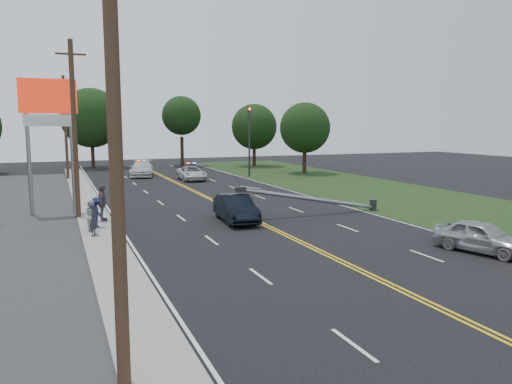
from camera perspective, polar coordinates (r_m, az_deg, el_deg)
name	(u,v)px	position (r m, az deg, el deg)	size (l,w,h in m)	color
ground	(323,253)	(21.33, 7.71, -6.93)	(120.00, 120.00, 0.00)	black
sidewalk	(96,223)	(28.46, -17.81, -3.39)	(1.80, 70.00, 0.12)	gray
grass_verge	(420,201)	(37.05, 18.28, -0.97)	(12.00, 80.00, 0.01)	black
centerline_yellow	(241,214)	(30.21, -1.71, -2.48)	(0.36, 80.00, 0.00)	gold
pylon_sign	(49,114)	(31.90, -22.61, 8.28)	(3.20, 0.35, 8.00)	gray
traffic_signal	(249,136)	(51.38, -0.77, 6.46)	(0.28, 0.41, 7.05)	#2D2D30
fallen_streetlight	(318,199)	(30.00, 7.14, -0.85)	(9.36, 0.44, 1.91)	#2D2D30
utility_pole_near	(115,140)	(9.96, -15.80, 5.70)	(1.60, 0.28, 10.00)	#382619
utility_pole_mid	(74,130)	(29.92, -20.04, 6.73)	(1.60, 0.28, 10.00)	#382619
utility_pole_far	(66,127)	(51.91, -20.94, 6.94)	(1.60, 0.28, 10.00)	#382619
tree_6	(91,118)	(64.89, -18.32, 8.04)	(7.27, 7.27, 9.76)	black
tree_7	(181,116)	(65.47, -8.52, 8.61)	(5.00, 5.00, 8.96)	black
tree_8	(254,127)	(64.09, -0.21, 7.47)	(5.78, 5.78, 7.93)	black
tree_9	(305,128)	(54.97, 5.61, 7.31)	(5.50, 5.50, 7.73)	black
crashed_sedan	(236,208)	(27.70, -2.32, -1.87)	(1.58, 4.54, 1.50)	black
waiting_sedan	(482,237)	(23.16, 24.39, -4.68)	(1.59, 3.95, 1.35)	#9FA2A7
emergency_a	(192,173)	(48.65, -7.38, 2.15)	(2.22, 4.81, 1.34)	silver
emergency_b	(142,169)	(53.02, -12.91, 2.62)	(2.24, 5.51, 1.60)	silver
bystander_a	(94,220)	(24.91, -18.06, -3.01)	(0.56, 0.37, 1.55)	#292A32
bystander_b	(92,216)	(26.01, -18.25, -2.58)	(0.75, 0.58, 1.54)	silver
bystander_c	(97,212)	(26.89, -17.73, -2.20)	(1.01, 0.58, 1.56)	#1B2045
bystander_d	(102,203)	(28.49, -17.16, -1.20)	(1.17, 0.49, 1.99)	#564944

